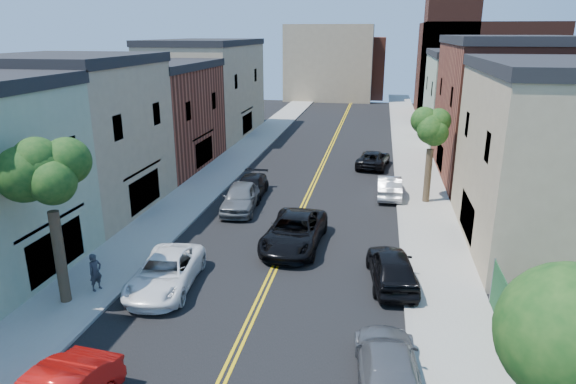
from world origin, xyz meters
The scene contains 24 objects.
sidewalk_left centered at (-7.90, 40.00, 0.07)m, with size 3.20×100.00×0.15m, color gray.
sidewalk_right centered at (7.90, 40.00, 0.07)m, with size 3.20×100.00×0.15m, color gray.
curb_left centered at (-6.15, 40.00, 0.07)m, with size 0.30×100.00×0.15m, color gray.
curb_right centered at (6.15, 40.00, 0.07)m, with size 0.30×100.00×0.15m, color gray.
bldg_left_tan_near centered at (-14.00, 25.00, 4.50)m, with size 9.00×10.00×9.00m, color #998466.
bldg_left_brick centered at (-14.00, 36.00, 4.00)m, with size 9.00×12.00×8.00m, color brown.
bldg_left_tan_far centered at (-14.00, 50.00, 4.75)m, with size 9.00×16.00×9.50m, color #998466.
bldg_right_tan centered at (14.00, 24.00, 4.50)m, with size 9.00×12.00×9.00m, color #998466.
bldg_right_brick centered at (14.00, 38.00, 5.00)m, with size 9.00×14.00×10.00m, color brown.
bldg_right_palegrn centered at (14.00, 52.00, 4.25)m, with size 9.00×12.00×8.50m, color gray.
church centered at (16.33, 67.07, 7.24)m, with size 16.20×14.20×22.60m.
backdrop_left centered at (-4.00, 82.00, 6.00)m, with size 14.00×8.00×12.00m, color #998466.
backdrop_center centered at (0.00, 86.00, 5.00)m, with size 10.00×8.00×10.00m, color brown.
tree_left_mid centered at (-7.88, 14.01, 6.58)m, with size 5.20×5.20×9.29m.
tree_right_far centered at (7.92, 30.01, 5.76)m, with size 4.40×4.40×8.03m.
white_pickup centered at (-4.34, 16.04, 0.75)m, with size 2.48×5.38×1.50m, color white.
grey_car_left centered at (-3.80, 26.52, 0.86)m, with size 2.03×5.03×1.72m, color #585C60.
black_car_left centered at (-3.88, 29.23, 0.70)m, with size 1.97×4.86×1.41m, color black.
grey_car_right centered at (5.27, 11.28, 0.72)m, with size 2.02×4.96×1.44m, color #525459.
black_car_right centered at (5.50, 18.21, 0.82)m, with size 1.94×4.83×1.65m, color black.
silver_car_right centered at (5.50, 31.00, 0.74)m, with size 1.58×4.52×1.49m, color #A1A4A9.
dark_car_right_far centered at (4.27, 38.88, 0.70)m, with size 2.32×5.03×1.40m, color black.
black_suv_lane centered at (0.50, 21.51, 0.84)m, with size 2.79×6.05×1.68m, color black.
pedestrian_left centered at (-7.11, 15.09, 0.99)m, with size 0.61×0.40×1.67m, color #292A31.
Camera 1 is at (4.57, -2.67, 10.87)m, focal length 31.36 mm.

